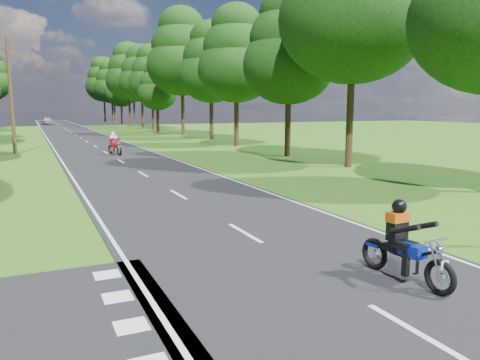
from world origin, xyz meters
name	(u,v)px	position (x,y,z in m)	size (l,w,h in m)	color
ground	(282,255)	(0.00, 0.00, 0.00)	(160.00, 160.00, 0.00)	#2E6316
main_road	(75,135)	(0.00, 50.00, 0.01)	(7.00, 140.00, 0.02)	black
road_markings	(76,136)	(-0.14, 48.13, 0.02)	(7.40, 140.00, 0.01)	silver
treeline	(76,70)	(1.43, 60.06, 8.25)	(40.00, 115.35, 14.78)	black
telegraph_pole	(11,96)	(-6.00, 28.00, 4.07)	(1.20, 0.26, 8.00)	#382616
rider_near_blue	(406,241)	(1.33, -2.37, 0.80)	(0.62, 1.87, 1.56)	#0E239B
rider_far_red	(115,143)	(0.35, 24.28, 0.81)	(0.63, 1.89, 1.57)	maroon
distant_car	(47,121)	(-1.84, 85.68, 0.75)	(1.72, 4.27, 1.46)	silver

